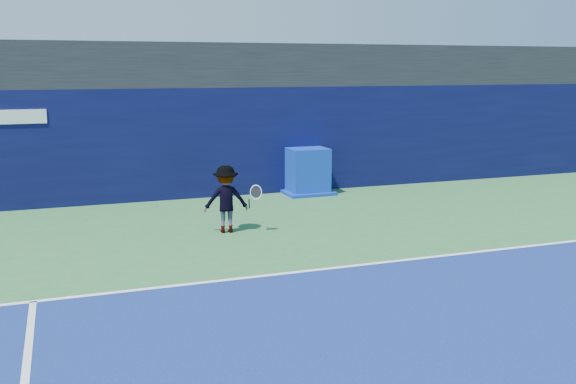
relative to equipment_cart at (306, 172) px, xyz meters
name	(u,v)px	position (x,y,z in m)	size (l,w,h in m)	color
ground	(419,333)	(-2.09, -9.71, -0.59)	(80.00, 80.00, 0.00)	#2E6836
baseline	(332,268)	(-2.09, -6.71, -0.59)	(24.00, 0.10, 0.01)	white
stadium_band	(218,65)	(-2.09, 1.79, 3.01)	(36.00, 3.00, 1.20)	black
back_wall_assembly	(228,141)	(-2.09, 0.79, 0.91)	(36.00, 1.03, 3.00)	#090B35
equipment_cart	(306,172)	(0.00, 0.00, 0.00)	(1.39, 1.39, 1.30)	#0C2FA9
tennis_player	(226,199)	(-3.23, -3.54, 0.14)	(1.24, 0.73, 1.47)	white
tennis_ball	(252,193)	(-2.67, -3.68, 0.27)	(0.07, 0.07, 0.07)	yellow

